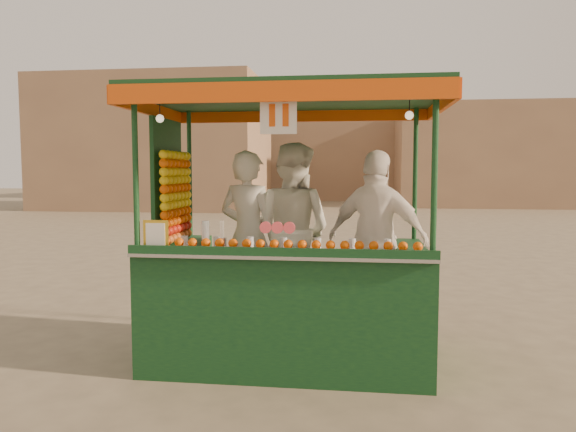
# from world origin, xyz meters

# --- Properties ---
(ground) EXTENTS (90.00, 90.00, 0.00)m
(ground) POSITION_xyz_m (0.00, 0.00, 0.00)
(ground) COLOR brown
(ground) RESTS_ON ground
(building_left) EXTENTS (10.00, 6.00, 6.00)m
(building_left) POSITION_xyz_m (-9.00, 20.00, 3.00)
(building_left) COLOR #9A7757
(building_left) RESTS_ON ground
(building_right) EXTENTS (9.00, 6.00, 5.00)m
(building_right) POSITION_xyz_m (7.00, 24.00, 2.50)
(building_right) COLOR #9A7757
(building_right) RESTS_ON ground
(building_center) EXTENTS (14.00, 7.00, 7.00)m
(building_center) POSITION_xyz_m (-2.00, 30.00, 3.50)
(building_center) COLOR #9A7757
(building_center) RESTS_ON ground
(juice_cart) EXTENTS (2.75, 1.78, 2.50)m
(juice_cart) POSITION_xyz_m (-0.18, 0.02, 0.81)
(juice_cart) COLOR #0D321B
(juice_cart) RESTS_ON ground
(vendor_left) EXTENTS (0.71, 0.57, 1.68)m
(vendor_left) POSITION_xyz_m (-0.56, 0.37, 1.13)
(vendor_left) COLOR silver
(vendor_left) RESTS_ON ground
(vendor_middle) EXTENTS (1.04, 0.94, 1.76)m
(vendor_middle) POSITION_xyz_m (-0.14, 0.48, 1.17)
(vendor_middle) COLOR white
(vendor_middle) RESTS_ON ground
(vendor_right) EXTENTS (1.06, 0.76, 1.68)m
(vendor_right) POSITION_xyz_m (0.70, 0.19, 1.13)
(vendor_right) COLOR white
(vendor_right) RESTS_ON ground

